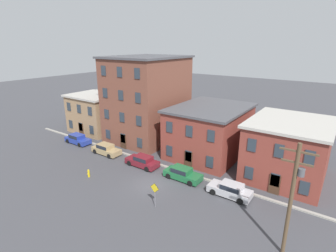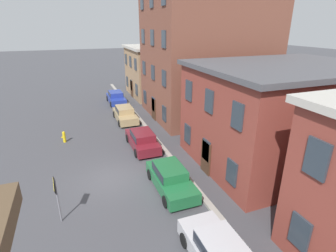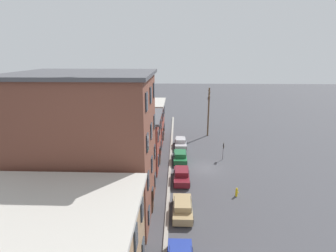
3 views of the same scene
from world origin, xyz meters
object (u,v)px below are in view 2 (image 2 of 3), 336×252
(car_blue, at_px, (116,97))
(car_tan, at_px, (125,114))
(caution_sign, at_px, (56,192))
(fire_hydrant, at_px, (64,137))
(car_maroon, at_px, (142,139))
(car_green, at_px, (171,177))

(car_blue, xyz_separation_m, car_tan, (6.78, -0.29, 0.00))
(caution_sign, xyz_separation_m, fire_hydrant, (-9.98, 0.22, -1.25))
(car_maroon, xyz_separation_m, caution_sign, (6.63, -6.02, 0.98))
(car_maroon, distance_m, fire_hydrant, 6.70)
(fire_hydrant, bearing_deg, car_green, 32.50)
(car_tan, height_order, car_green, same)
(car_green, bearing_deg, car_tan, -179.67)
(car_green, distance_m, caution_sign, 6.23)
(car_maroon, height_order, car_green, same)
(car_maroon, distance_m, car_green, 5.90)
(caution_sign, bearing_deg, car_blue, 162.60)
(car_blue, xyz_separation_m, car_maroon, (13.55, -0.31, 0.00))
(fire_hydrant, bearing_deg, car_blue, 149.12)
(car_blue, bearing_deg, car_tan, -2.42)
(car_blue, height_order, car_maroon, same)
(fire_hydrant, bearing_deg, caution_sign, -1.27)
(car_maroon, bearing_deg, car_tan, 179.79)
(car_tan, distance_m, car_green, 12.68)
(car_tan, relative_size, caution_sign, 1.70)
(car_tan, distance_m, fire_hydrant, 6.76)
(car_blue, bearing_deg, car_maroon, -1.31)
(car_maroon, height_order, caution_sign, caution_sign)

